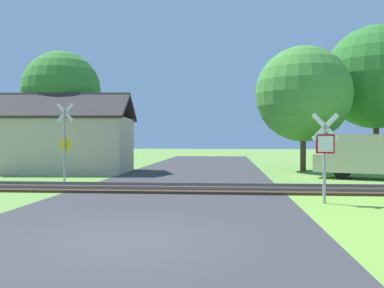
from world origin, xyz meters
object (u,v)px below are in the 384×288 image
stop_sign_near (325,151)px  mail_truck (370,154)px  tree_left (61,90)px  tree_right (303,94)px  house (65,143)px  crossing_sign_far (65,139)px  tree_far (376,77)px

stop_sign_near → mail_truck: 9.41m
tree_left → mail_truck: size_ratio=1.49×
tree_right → mail_truck: (2.39, -5.13, -3.57)m
stop_sign_near → house: 17.41m
crossing_sign_far → tree_left: tree_left is taller
crossing_sign_far → house: size_ratio=0.44×
tree_far → mail_truck: tree_far is taller
tree_far → tree_left: (-21.15, -2.64, -0.98)m
stop_sign_near → crossing_sign_far: size_ratio=0.77×
tree_right → tree_left: bearing=178.3°
stop_sign_near → tree_right: tree_right is taller
house → mail_truck: house is taller
house → mail_truck: bearing=-14.5°
crossing_sign_far → tree_far: bearing=45.4°
stop_sign_near → tree_far: size_ratio=0.29×
stop_sign_near → mail_truck: stop_sign_near is taller
crossing_sign_far → mail_truck: (14.48, 3.04, -0.78)m
house → tree_left: 4.34m
stop_sign_near → tree_left: 20.19m
tree_left → stop_sign_near: bearing=-45.1°
house → tree_right: bearing=3.7°
tree_left → crossing_sign_far: bearing=-67.3°
stop_sign_near → mail_truck: bearing=-126.1°
house → tree_left: bearing=112.2°
tree_far → tree_right: 6.43m
crossing_sign_far → tree_right: (12.10, 8.17, 2.80)m
tree_left → tree_right: (15.70, -0.47, -0.45)m
house → tree_far: tree_far is taller
tree_right → mail_truck: tree_right is taller
house → stop_sign_near: bearing=-46.0°
house → crossing_sign_far: bearing=-72.3°
crossing_sign_far → tree_right: tree_right is taller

